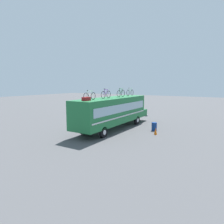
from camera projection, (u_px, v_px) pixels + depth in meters
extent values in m
plane|color=#4C4C4F|center=(112.00, 129.00, 21.38)|extent=(120.00, 120.00, 0.00)
cube|color=#1E6B38|center=(112.00, 110.00, 21.10)|extent=(10.70, 2.52, 2.59)
cube|color=#1E6B38|center=(137.00, 112.00, 26.27)|extent=(1.28, 2.32, 0.77)
cube|color=#99B7C6|center=(123.00, 108.00, 20.39)|extent=(9.84, 0.04, 0.80)
cube|color=#99B7C6|center=(102.00, 106.00, 21.72)|extent=(9.84, 0.04, 0.80)
cube|color=silver|center=(123.00, 116.00, 20.50)|extent=(10.27, 0.03, 0.12)
cube|color=silver|center=(102.00, 114.00, 21.84)|extent=(10.27, 0.03, 0.12)
cube|color=silver|center=(139.00, 115.00, 26.93)|extent=(0.16, 2.40, 0.24)
cylinder|color=black|center=(137.00, 120.00, 23.79)|extent=(0.99, 0.28, 0.99)
cylinder|color=silver|center=(137.00, 120.00, 23.79)|extent=(0.45, 0.30, 0.45)
cylinder|color=black|center=(120.00, 118.00, 24.95)|extent=(0.99, 0.28, 0.99)
cylinder|color=silver|center=(120.00, 118.00, 24.95)|extent=(0.45, 0.30, 0.45)
cylinder|color=black|center=(103.00, 132.00, 17.93)|extent=(0.99, 0.28, 0.99)
cylinder|color=silver|center=(103.00, 132.00, 17.93)|extent=(0.45, 0.30, 0.45)
cylinder|color=black|center=(83.00, 129.00, 19.10)|extent=(0.99, 0.28, 0.99)
cylinder|color=silver|center=(83.00, 129.00, 19.10)|extent=(0.45, 0.30, 0.45)
cube|color=maroon|center=(86.00, 99.00, 17.20)|extent=(0.71, 0.45, 0.31)
torus|color=black|center=(86.00, 97.00, 17.44)|extent=(0.66, 0.04, 0.66)
torus|color=black|center=(93.00, 96.00, 18.31)|extent=(0.66, 0.04, 0.66)
cylinder|color=white|center=(88.00, 94.00, 17.67)|extent=(0.20, 0.04, 0.47)
cylinder|color=white|center=(90.00, 94.00, 17.93)|extent=(0.48, 0.04, 0.45)
cylinder|color=white|center=(90.00, 91.00, 17.83)|extent=(0.62, 0.04, 0.07)
cylinder|color=white|center=(87.00, 96.00, 17.61)|extent=(0.39, 0.03, 0.05)
cylinder|color=white|center=(87.00, 94.00, 17.51)|extent=(0.25, 0.03, 0.49)
cylinder|color=white|center=(93.00, 94.00, 18.20)|extent=(0.22, 0.03, 0.46)
cylinder|color=silver|center=(92.00, 90.00, 18.09)|extent=(0.03, 0.44, 0.03)
ellipsoid|color=black|center=(87.00, 90.00, 17.56)|extent=(0.20, 0.08, 0.06)
torus|color=black|center=(103.00, 95.00, 19.63)|extent=(0.72, 0.04, 0.72)
torus|color=black|center=(109.00, 94.00, 20.44)|extent=(0.72, 0.04, 0.72)
cylinder|color=purple|center=(105.00, 92.00, 19.84)|extent=(0.19, 0.04, 0.51)
cylinder|color=purple|center=(106.00, 92.00, 20.08)|extent=(0.45, 0.04, 0.49)
cylinder|color=purple|center=(106.00, 89.00, 19.98)|extent=(0.58, 0.04, 0.07)
cylinder|color=purple|center=(104.00, 95.00, 19.79)|extent=(0.37, 0.03, 0.05)
cylinder|color=purple|center=(104.00, 92.00, 19.69)|extent=(0.24, 0.03, 0.53)
cylinder|color=purple|center=(108.00, 92.00, 20.34)|extent=(0.20, 0.03, 0.50)
cylinder|color=silver|center=(108.00, 89.00, 20.22)|extent=(0.03, 0.44, 0.03)
ellipsoid|color=black|center=(104.00, 89.00, 19.73)|extent=(0.20, 0.08, 0.06)
torus|color=black|center=(119.00, 94.00, 21.68)|extent=(0.73, 0.04, 0.73)
torus|color=black|center=(123.00, 93.00, 22.48)|extent=(0.73, 0.04, 0.73)
cylinder|color=green|center=(120.00, 91.00, 21.88)|extent=(0.19, 0.04, 0.52)
cylinder|color=green|center=(121.00, 91.00, 22.12)|extent=(0.45, 0.04, 0.50)
cylinder|color=green|center=(121.00, 89.00, 22.02)|extent=(0.58, 0.04, 0.07)
cylinder|color=green|center=(120.00, 93.00, 21.83)|extent=(0.36, 0.03, 0.05)
cylinder|color=green|center=(119.00, 91.00, 21.73)|extent=(0.24, 0.03, 0.54)
cylinder|color=green|center=(123.00, 91.00, 22.37)|extent=(0.20, 0.03, 0.51)
cylinder|color=silver|center=(122.00, 88.00, 22.26)|extent=(0.03, 0.44, 0.03)
ellipsoid|color=black|center=(120.00, 88.00, 21.77)|extent=(0.20, 0.08, 0.06)
torus|color=black|center=(128.00, 93.00, 23.97)|extent=(0.70, 0.04, 0.70)
torus|color=black|center=(132.00, 92.00, 24.88)|extent=(0.70, 0.04, 0.70)
cylinder|color=white|center=(129.00, 90.00, 24.21)|extent=(0.21, 0.04, 0.50)
cylinder|color=white|center=(130.00, 90.00, 24.48)|extent=(0.50, 0.04, 0.49)
cylinder|color=white|center=(130.00, 88.00, 24.38)|extent=(0.65, 0.04, 0.07)
cylinder|color=white|center=(129.00, 93.00, 24.14)|extent=(0.41, 0.03, 0.05)
cylinder|color=white|center=(128.00, 91.00, 24.04)|extent=(0.26, 0.03, 0.52)
cylinder|color=white|center=(132.00, 90.00, 24.76)|extent=(0.22, 0.03, 0.49)
cylinder|color=silver|center=(131.00, 88.00, 24.64)|extent=(0.03, 0.44, 0.03)
ellipsoid|color=black|center=(129.00, 88.00, 24.10)|extent=(0.20, 0.08, 0.06)
cylinder|color=navy|center=(154.00, 127.00, 20.65)|extent=(0.51, 0.51, 0.83)
cone|color=orange|center=(156.00, 131.00, 19.06)|extent=(0.29, 0.29, 0.66)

